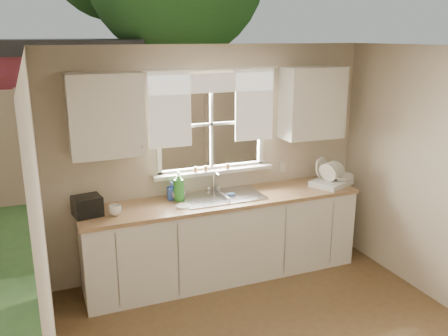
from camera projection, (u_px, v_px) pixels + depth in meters
name	position (u px, v px, depth m)	size (l,w,h in m)	color
room_walls	(312.00, 229.00, 3.41)	(3.62, 4.02, 2.50)	beige
ceiling	(317.00, 49.00, 3.13)	(3.60, 4.00, 0.02)	silver
window	(212.00, 139.00, 5.19)	(1.38, 0.16, 1.06)	white
curtains	(213.00, 99.00, 5.03)	(1.50, 0.03, 0.81)	white
base_cabinets	(223.00, 239.00, 5.19)	(3.00, 0.62, 0.87)	silver
countertop	(223.00, 200.00, 5.07)	(3.04, 0.65, 0.04)	#A27951
upper_cabinet_left	(106.00, 115.00, 4.52)	(0.70, 0.33, 0.80)	silver
upper_cabinet_right	(313.00, 103.00, 5.35)	(0.70, 0.33, 0.80)	silver
wall_outlet	(282.00, 167.00, 5.60)	(0.08, 0.01, 0.12)	beige
sill_jars	(210.00, 168.00, 5.20)	(0.42, 0.04, 0.06)	brown
sink	(222.00, 203.00, 5.11)	(0.88, 0.52, 0.40)	#B7B7BC
dish_rack	(331.00, 179.00, 5.48)	(0.55, 0.49, 0.31)	silver
bowl	(342.00, 177.00, 5.48)	(0.25, 0.25, 0.06)	white
soap_bottle_a	(179.00, 186.00, 4.94)	(0.12, 0.12, 0.32)	green
soap_bottle_b	(171.00, 191.00, 4.99)	(0.09, 0.09, 0.20)	#2F50B2
soap_bottle_c	(178.00, 191.00, 4.98)	(0.14, 0.14, 0.19)	beige
saucer	(184.00, 206.00, 4.81)	(0.16, 0.16, 0.01)	white
cup	(115.00, 210.00, 4.57)	(0.13, 0.13, 0.10)	white
black_appliance	(87.00, 206.00, 4.55)	(0.26, 0.23, 0.19)	black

